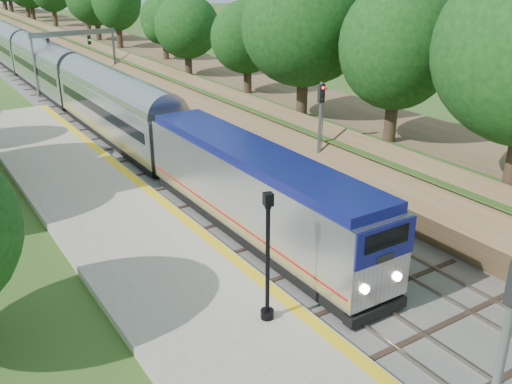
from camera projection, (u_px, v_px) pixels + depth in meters
trackbed at (61, 85)px, 61.62m from camera, size 9.50×170.00×0.28m
platform at (176, 282)px, 23.72m from camera, size 6.40×68.00×0.38m
yellow_stripe at (235, 260)px, 25.07m from camera, size 0.55×68.00×0.01m
embankment at (133, 60)px, 65.08m from camera, size 10.64×170.00×11.70m
signal_gantry at (74, 45)px, 56.15m from camera, size 8.40×0.38×6.20m
train at (26, 59)px, 64.66m from camera, size 2.88×115.51×4.23m
lamppost_far at (268, 265)px, 20.18m from camera, size 0.49×0.49×4.98m
signal_platform at (503, 350)px, 13.13m from camera, size 0.37×0.30×6.38m
signal_farside at (320, 126)px, 31.85m from camera, size 0.35×0.28×6.34m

